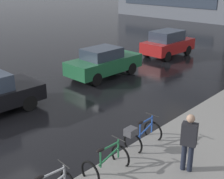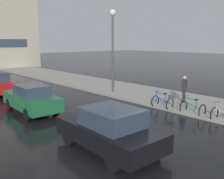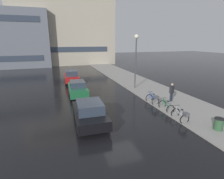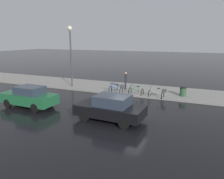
# 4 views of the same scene
# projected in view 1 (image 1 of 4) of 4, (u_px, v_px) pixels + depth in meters

# --- Properties ---
(ground_plane) EXTENTS (140.00, 140.00, 0.00)m
(ground_plane) POSITION_uv_depth(u_px,v_px,m) (10.00, 135.00, 10.59)
(ground_plane) COLOR black
(bicycle_second) EXTENTS (0.74, 1.20, 0.95)m
(bicycle_second) POSITION_uv_depth(u_px,v_px,m) (106.00, 163.00, 8.32)
(bicycle_second) COLOR black
(bicycle_second) RESTS_ON ground
(bicycle_third) EXTENTS (0.73, 1.35, 0.98)m
(bicycle_third) POSITION_uv_depth(u_px,v_px,m) (140.00, 135.00, 9.54)
(bicycle_third) COLOR black
(bicycle_third) RESTS_ON ground
(car_green) EXTENTS (1.83, 4.21, 1.56)m
(car_green) POSITION_uv_depth(u_px,v_px,m) (104.00, 62.00, 16.30)
(car_green) COLOR #1E6038
(car_green) RESTS_ON ground
(car_red) EXTENTS (1.89, 3.83, 1.69)m
(car_red) POSITION_uv_depth(u_px,v_px,m) (168.00, 43.00, 20.38)
(car_red) COLOR #AD1919
(car_red) RESTS_ON ground
(pedestrian) EXTENTS (0.46, 0.35, 1.79)m
(pedestrian) POSITION_uv_depth(u_px,v_px,m) (189.00, 142.00, 8.15)
(pedestrian) COLOR #1E2333
(pedestrian) RESTS_ON ground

